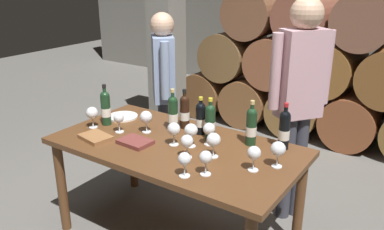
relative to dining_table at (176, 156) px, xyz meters
name	(u,v)px	position (x,y,z in m)	size (l,w,h in m)	color
cellar_back_wall	(347,4)	(0.00, 4.20, 0.73)	(10.00, 0.24, 2.80)	slate
barrel_stack	(305,70)	(0.00, 2.60, 0.09)	(3.12, 0.90, 1.69)	brown
stone_pillar	(166,24)	(-1.30, 1.60, 0.63)	(0.32, 0.32, 2.60)	slate
dining_table	(176,156)	(0.00, 0.00, 0.00)	(1.70, 0.90, 0.76)	brown
wine_bottle_0	(105,108)	(-0.66, 0.00, 0.23)	(0.07, 0.07, 0.32)	#19381E
wine_bottle_1	(284,129)	(0.63, 0.34, 0.23)	(0.07, 0.07, 0.32)	black
wine_bottle_2	(201,118)	(0.04, 0.25, 0.21)	(0.07, 0.07, 0.28)	black
wine_bottle_3	(185,111)	(-0.12, 0.28, 0.22)	(0.07, 0.07, 0.30)	black
wine_bottle_4	(251,126)	(0.43, 0.28, 0.23)	(0.07, 0.07, 0.31)	#19381E
wine_bottle_5	(210,121)	(0.14, 0.21, 0.22)	(0.07, 0.07, 0.30)	#19381E
wine_bottle_6	(173,113)	(-0.16, 0.19, 0.23)	(0.07, 0.07, 0.32)	#19381E
wine_glass_0	(209,129)	(0.19, 0.12, 0.20)	(0.08, 0.08, 0.16)	white
wine_glass_1	(92,113)	(-0.69, -0.10, 0.21)	(0.09, 0.09, 0.16)	white
wine_glass_2	(146,117)	(-0.30, 0.05, 0.21)	(0.09, 0.09, 0.16)	white
wine_glass_3	(184,160)	(0.31, -0.34, 0.20)	(0.08, 0.08, 0.15)	white
wine_glass_4	(187,142)	(0.18, -0.13, 0.20)	(0.08, 0.08, 0.16)	white
wine_glass_5	(214,140)	(0.32, -0.03, 0.21)	(0.09, 0.09, 0.16)	white
wine_glass_6	(191,131)	(0.11, 0.03, 0.21)	(0.09, 0.09, 0.16)	white
wine_glass_7	(206,158)	(0.40, -0.25, 0.20)	(0.08, 0.08, 0.15)	white
wine_glass_8	(254,154)	(0.61, -0.05, 0.20)	(0.08, 0.08, 0.16)	white
wine_glass_9	(119,119)	(-0.46, -0.06, 0.20)	(0.07, 0.07, 0.15)	white
wine_glass_10	(174,129)	(0.00, -0.02, 0.20)	(0.09, 0.09, 0.16)	white
wine_glass_11	(278,149)	(0.70, 0.07, 0.21)	(0.09, 0.09, 0.16)	white
tasting_notebook	(96,137)	(-0.51, -0.25, 0.11)	(0.22, 0.16, 0.03)	#936038
leather_ledger	(135,142)	(-0.23, -0.15, 0.11)	(0.22, 0.16, 0.03)	brown
serving_plate	(123,117)	(-0.66, 0.18, 0.10)	(0.24, 0.24, 0.01)	white
sommelier_presenting	(299,91)	(0.57, 0.75, 0.37)	(0.34, 0.41, 1.72)	#383842
taster_seated_left	(164,83)	(-0.66, 0.72, 0.25)	(0.36, 0.39, 1.54)	#383842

